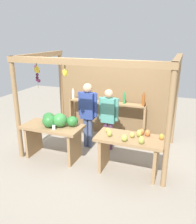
# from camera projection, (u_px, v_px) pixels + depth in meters

# --- Properties ---
(ground_plane) EXTENTS (12.00, 12.00, 0.00)m
(ground_plane) POSITION_uv_depth(u_px,v_px,m) (101.00, 149.00, 5.70)
(ground_plane) COLOR gray
(ground_plane) RESTS_ON ground
(market_stall) EXTENTS (3.28, 2.06, 2.26)m
(market_stall) POSITION_uv_depth(u_px,v_px,m) (107.00, 93.00, 5.69)
(market_stall) COLOR #99754C
(market_stall) RESTS_ON ground
(fruit_counter_left) EXTENTS (1.33, 0.65, 1.07)m
(fruit_counter_left) POSITION_uv_depth(u_px,v_px,m) (55.00, 128.00, 5.11)
(fruit_counter_left) COLOR #99754C
(fruit_counter_left) RESTS_ON ground
(fruit_counter_right) EXTENTS (1.33, 0.64, 0.92)m
(fruit_counter_right) POSITION_uv_depth(u_px,v_px,m) (130.00, 146.00, 4.57)
(fruit_counter_right) COLOR #99754C
(fruit_counter_right) RESTS_ON ground
(bottle_shelf_unit) EXTENTS (2.10, 0.22, 1.33)m
(bottle_shelf_unit) POSITION_uv_depth(u_px,v_px,m) (107.00, 110.00, 6.14)
(bottle_shelf_unit) COLOR #99754C
(bottle_shelf_unit) RESTS_ON ground
(vendor_man) EXTENTS (0.48, 0.22, 1.60)m
(vendor_man) POSITION_uv_depth(u_px,v_px,m) (88.00, 110.00, 5.53)
(vendor_man) COLOR #435276
(vendor_man) RESTS_ON ground
(vendor_woman) EXTENTS (0.48, 0.20, 1.49)m
(vendor_woman) POSITION_uv_depth(u_px,v_px,m) (108.00, 115.00, 5.45)
(vendor_woman) COLOR #583451
(vendor_woman) RESTS_ON ground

